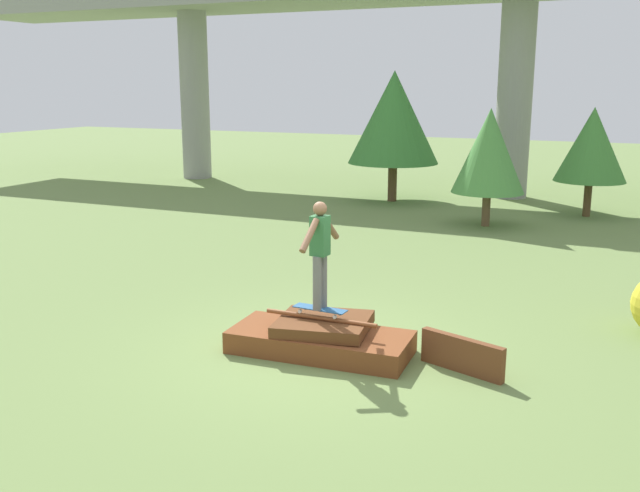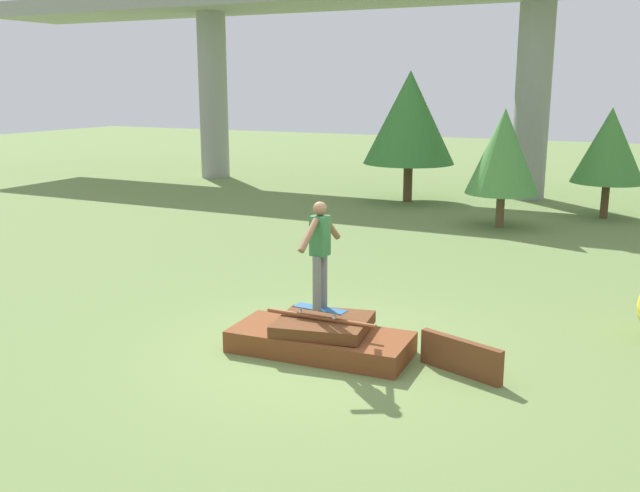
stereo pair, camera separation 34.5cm
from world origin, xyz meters
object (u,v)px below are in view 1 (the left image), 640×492
object	(u,v)px
tree_mid_back	(394,117)
skateboard	(320,309)
tree_behind_right	(592,145)
tree_behind_left	(489,151)
skater	(320,248)

from	to	relation	value
tree_mid_back	skateboard	bearing A→B (deg)	-75.86
tree_behind_right	tree_behind_left	bearing A→B (deg)	-132.10
tree_behind_left	tree_behind_right	world-z (taller)	tree_behind_left
tree_mid_back	tree_behind_left	bearing A→B (deg)	-39.06
tree_behind_left	tree_mid_back	size ratio (longest dim) A/B	0.75
skater	tree_behind_right	bearing A→B (deg)	78.16
tree_behind_right	tree_mid_back	bearing A→B (deg)	176.99
skateboard	tree_behind_left	xyz separation A→B (m)	(0.31, 9.91, 1.35)
skateboard	tree_mid_back	xyz separation A→B (m)	(-3.22, 12.77, 2.01)
skateboard	tree_behind_left	bearing A→B (deg)	88.23
skater	tree_behind_right	world-z (taller)	tree_behind_right
tree_behind_right	skateboard	bearing A→B (deg)	-101.84
tree_behind_left	skater	bearing A→B (deg)	-91.77
skateboard	tree_behind_left	world-z (taller)	tree_behind_left
tree_behind_right	skater	bearing A→B (deg)	-101.84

